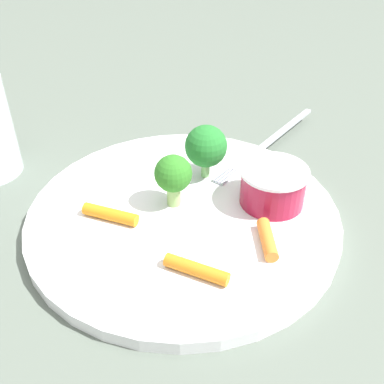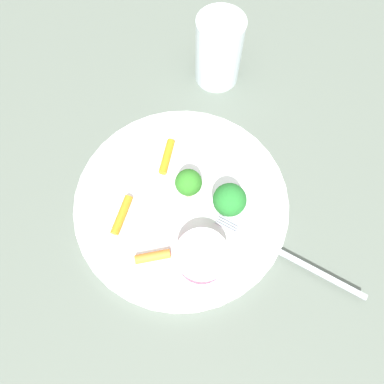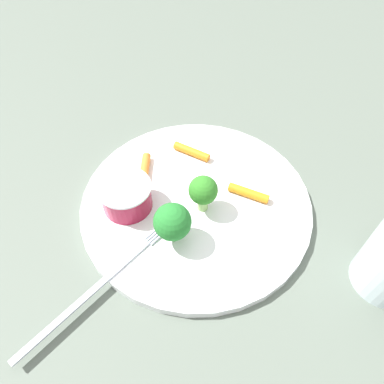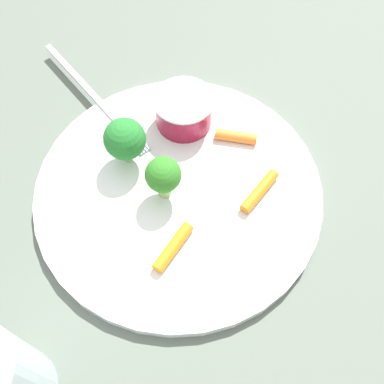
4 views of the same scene
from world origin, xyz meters
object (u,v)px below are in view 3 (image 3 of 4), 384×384
at_px(sauce_cup, 126,196).
at_px(carrot_stick_2, 248,193).
at_px(carrot_stick_1, 145,167).
at_px(broccoli_floret_1, 172,222).
at_px(fork, 100,284).
at_px(plate, 196,203).
at_px(broccoli_floret_0, 203,191).
at_px(carrot_stick_0, 192,152).

bearing_deg(sauce_cup, carrot_stick_2, -170.12).
bearing_deg(sauce_cup, carrot_stick_1, -101.20).
height_order(sauce_cup, broccoli_floret_1, broccoli_floret_1).
xyz_separation_m(carrot_stick_1, carrot_stick_2, (-0.13, 0.03, -0.00)).
distance_m(sauce_cup, fork, 0.10).
relative_size(carrot_stick_2, fork, 0.31).
relative_size(sauce_cup, carrot_stick_1, 1.44).
bearing_deg(fork, carrot_stick_1, -97.35).
relative_size(carrot_stick_1, carrot_stick_2, 0.85).
bearing_deg(carrot_stick_1, plate, 147.82).
height_order(sauce_cup, broccoli_floret_0, broccoli_floret_0).
relative_size(sauce_cup, fork, 0.38).
xyz_separation_m(broccoli_floret_1, carrot_stick_0, (-0.01, -0.13, -0.03)).
bearing_deg(fork, broccoli_floret_1, -138.90).
height_order(plate, broccoli_floret_1, broccoli_floret_1).
xyz_separation_m(broccoli_floret_0, broccoli_floret_1, (0.03, 0.05, 0.00)).
distance_m(plate, broccoli_floret_1, 0.07).
xyz_separation_m(plate, sauce_cup, (0.08, 0.01, 0.02)).
bearing_deg(broccoli_floret_0, sauce_cup, 1.83).
relative_size(broccoli_floret_0, carrot_stick_2, 1.00).
bearing_deg(sauce_cup, plate, -170.27).
bearing_deg(carrot_stick_2, carrot_stick_1, -13.74).
distance_m(plate, carrot_stick_1, 0.08).
height_order(carrot_stick_1, fork, carrot_stick_1).
bearing_deg(plate, broccoli_floret_1, 69.31).
bearing_deg(carrot_stick_2, plate, 10.07).
bearing_deg(carrot_stick_1, fork, 82.65).
distance_m(plate, fork, 0.15).
bearing_deg(broccoli_floret_0, plate, -52.42).
xyz_separation_m(broccoli_floret_1, carrot_stick_1, (0.05, -0.10, -0.03)).
bearing_deg(carrot_stick_0, broccoli_floret_0, 102.66).
relative_size(plate, carrot_stick_0, 5.40).
xyz_separation_m(carrot_stick_1, fork, (0.02, 0.16, -0.00)).
bearing_deg(plate, broccoli_floret_0, 127.58).
relative_size(plate, carrot_stick_1, 6.54).
relative_size(carrot_stick_1, fork, 0.27).
bearing_deg(sauce_cup, fork, 84.84).
height_order(plate, sauce_cup, sauce_cup).
distance_m(carrot_stick_2, fork, 0.20).
distance_m(sauce_cup, broccoli_floret_1, 0.08).
height_order(broccoli_floret_0, fork, broccoli_floret_0).
height_order(carrot_stick_2, fork, carrot_stick_2).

